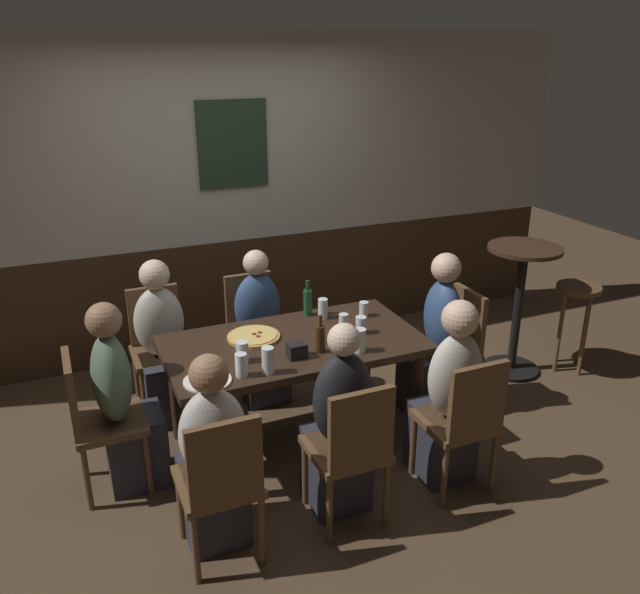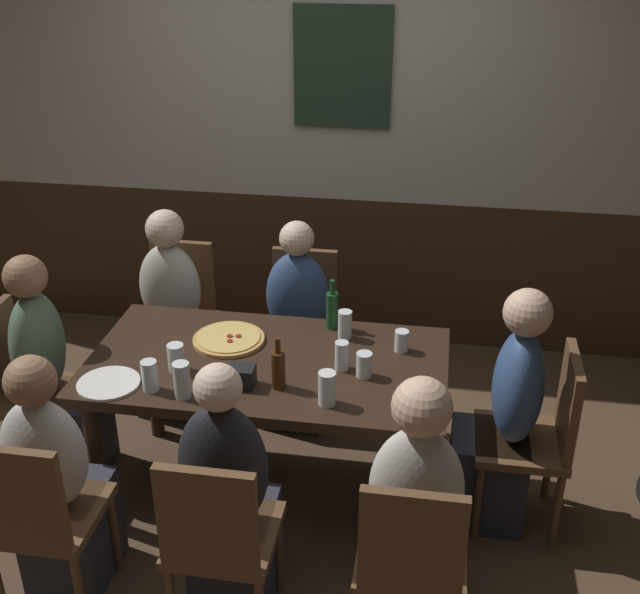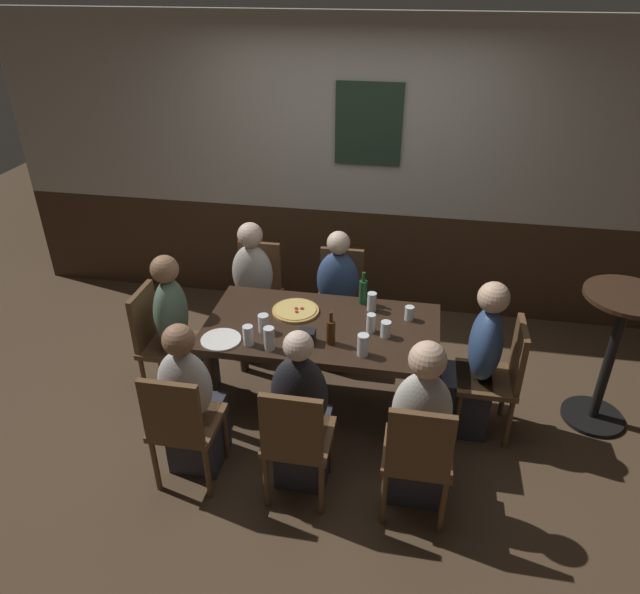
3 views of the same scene
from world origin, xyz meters
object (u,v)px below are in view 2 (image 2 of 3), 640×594
person_head_east (502,427)px  beer_bottle_green (332,309)px  chair_head_east (539,431)px  pint_glass_pale (401,342)px  person_left_far (171,326)px  beer_bottle_brown (278,368)px  person_left_near (59,491)px  tumbler_short (364,366)px  tumbler_water (182,382)px  condiment_caddy (242,376)px  person_right_near (414,526)px  person_mid_far (297,338)px  pint_glass_stout (150,378)px  highball_clear (342,357)px  person_mid_near (230,508)px  plate_white_large (109,383)px  person_head_west (54,385)px  chair_left_near (38,514)px  beer_glass_half (176,359)px  chair_left_far (180,311)px  pizza (229,339)px  chair_head_west (23,383)px  chair_mid_far (302,320)px  chair_right_near (411,559)px  chair_mid_near (218,536)px  beer_glass_tall (327,390)px  dining_table (268,377)px  pint_glass_amber (345,326)px

person_head_east → beer_bottle_green: size_ratio=4.69×
chair_head_east → person_head_east: bearing=180.0°
pint_glass_pale → person_left_far: bearing=158.9°
person_left_far → beer_bottle_brown: bearing=-47.8°
person_left_near → pint_glass_pale: bearing=34.0°
person_left_far → tumbler_short: (1.15, -0.74, 0.30)m
person_left_far → beer_bottle_brown: size_ratio=4.80×
tumbler_water → condiment_caddy: bearing=28.7°
person_right_near → person_mid_far: size_ratio=1.04×
person_head_east → pint_glass_stout: bearing=-168.3°
person_mid_far → highball_clear: bearing=-64.1°
person_mid_near → person_left_near: bearing=179.9°
tumbler_water → plate_white_large: (-0.34, 0.04, -0.07)m
beer_bottle_green → person_head_west: bearing=-164.7°
chair_left_near → person_mid_near: bearing=12.9°
beer_glass_half → condiment_caddy: beer_glass_half is taller
chair_left_far → person_head_west: bearing=-112.4°
person_right_near → pint_glass_pale: size_ratio=11.51×
person_left_far → tumbler_water: bearing=-67.4°
beer_glass_half → chair_left_near: bearing=-115.3°
person_mid_far → beer_bottle_green: (0.24, -0.33, 0.37)m
person_mid_far → pizza: person_mid_far is taller
chair_head_west → chair_mid_far: same height
person_mid_far → pizza: 0.65m
chair_head_west → chair_left_near: size_ratio=1.00×
chair_right_near → pizza: chair_right_near is taller
beer_bottle_brown → plate_white_large: beer_bottle_brown is taller
person_mid_far → person_head_east: 1.26m
chair_mid_near → person_head_east: 1.36m
chair_mid_near → person_head_west: (-1.06, 0.85, 0.00)m
chair_left_near → chair_mid_far: bearing=67.4°
person_mid_near → person_mid_far: size_ratio=1.03×
beer_glass_tall → dining_table: bearing=137.5°
dining_table → beer_bottle_green: beer_bottle_green is taller
person_left_far → beer_glass_half: size_ratio=9.07×
chair_head_west → pint_glass_stout: (0.79, -0.31, 0.30)m
person_mid_near → beer_bottle_green: (0.24, 1.04, 0.35)m
person_mid_far → chair_mid_near: bearing=-90.0°
person_right_near → highball_clear: person_right_near is taller
person_left_far → tumbler_water: size_ratio=7.21×
pizza → beer_glass_tall: 0.69m
tumbler_water → condiment_caddy: 0.25m
chair_left_far → pint_glass_amber: size_ratio=6.35×
chair_head_west → pint_glass_amber: bearing=9.8°
chair_right_near → person_head_east: bearing=67.5°
chair_right_near → beer_glass_half: size_ratio=6.97×
chair_right_near → chair_mid_far: bearing=112.6°
pint_glass_amber → beer_bottle_green: (-0.07, 0.09, 0.04)m
person_head_west → plate_white_large: bearing=-34.6°
person_head_east → tumbler_water: 1.42m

